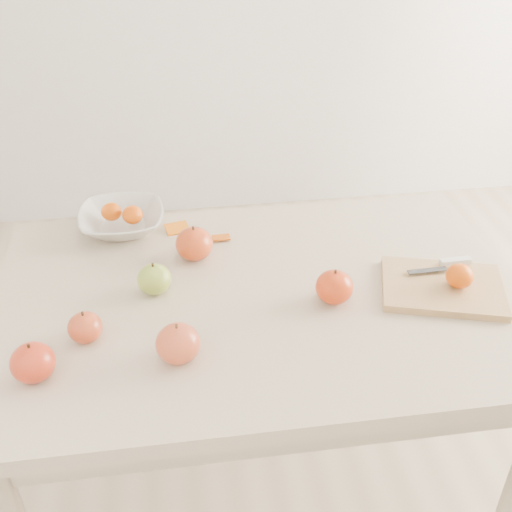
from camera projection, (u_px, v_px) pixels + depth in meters
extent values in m
plane|color=#C6B293|center=(258.00, 498.00, 1.87)|extent=(3.50, 3.50, 0.00)
cube|color=#C4AD94|center=(259.00, 301.00, 1.47)|extent=(1.20, 0.80, 0.04)
cylinder|color=#BCAA8E|center=(61.00, 348.00, 1.89)|extent=(0.06, 0.06, 0.71)
cylinder|color=#BCAA8E|center=(412.00, 314.00, 2.02)|extent=(0.06, 0.06, 0.71)
cube|color=tan|center=(442.00, 288.00, 1.46)|extent=(0.32, 0.27, 0.02)
ellipsoid|color=#CE5B07|center=(459.00, 276.00, 1.44)|extent=(0.06, 0.06, 0.05)
imported|color=silver|center=(122.00, 220.00, 1.68)|extent=(0.22, 0.22, 0.05)
ellipsoid|color=#E35608|center=(111.00, 212.00, 1.67)|extent=(0.05, 0.05, 0.05)
ellipsoid|color=#DA5C07|center=(133.00, 215.00, 1.66)|extent=(0.05, 0.05, 0.05)
cube|color=orange|center=(177.00, 230.00, 1.69)|extent=(0.07, 0.06, 0.01)
cube|color=#C3540D|center=(221.00, 238.00, 1.65)|extent=(0.05, 0.04, 0.01)
cube|color=white|center=(455.00, 261.00, 1.52)|extent=(0.08, 0.02, 0.01)
cube|color=#37393E|center=(427.00, 270.00, 1.49)|extent=(0.10, 0.02, 0.00)
ellipsoid|color=olive|center=(154.00, 279.00, 1.44)|extent=(0.08, 0.08, 0.07)
ellipsoid|color=maroon|center=(178.00, 344.00, 1.26)|extent=(0.09, 0.09, 0.08)
ellipsoid|color=maroon|center=(33.00, 363.00, 1.21)|extent=(0.09, 0.09, 0.08)
ellipsoid|color=#951804|center=(334.00, 287.00, 1.42)|extent=(0.08, 0.08, 0.08)
ellipsoid|color=maroon|center=(85.00, 327.00, 1.31)|extent=(0.07, 0.07, 0.06)
ellipsoid|color=#9D1304|center=(194.00, 244.00, 1.56)|extent=(0.09, 0.09, 0.08)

